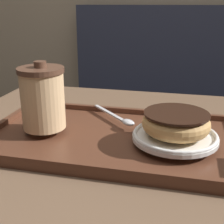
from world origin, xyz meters
name	(u,v)px	position (x,y,z in m)	size (l,w,h in m)	color
booth_bench	(183,150)	(0.13, 0.87, 0.32)	(1.15, 0.44, 1.00)	#33384C
cafe_table	(124,214)	(0.00, 0.00, 0.56)	(0.85, 0.77, 0.74)	brown
serving_tray	(112,138)	(-0.03, -0.01, 0.75)	(0.51, 0.30, 0.02)	#512D1E
coffee_cup_front	(43,98)	(-0.17, -0.02, 0.83)	(0.09, 0.09, 0.14)	#E0B784
plate_with_chocolate_donut	(175,136)	(0.10, -0.02, 0.77)	(0.16, 0.16, 0.01)	white
donut_chocolate_glazed	(176,123)	(0.10, -0.02, 0.80)	(0.13, 0.13, 0.04)	tan
spoon	(122,119)	(-0.02, 0.05, 0.77)	(0.13, 0.13, 0.01)	silver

